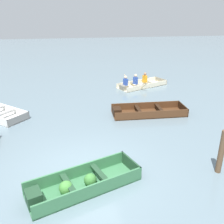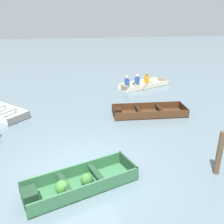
% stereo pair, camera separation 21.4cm
% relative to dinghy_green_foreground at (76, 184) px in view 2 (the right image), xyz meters
% --- Properties ---
extents(ground_plane, '(80.00, 80.00, 0.00)m').
position_rel_dinghy_green_foreground_xyz_m(ground_plane, '(0.19, 0.72, -0.16)').
color(ground_plane, slate).
extents(dinghy_green_foreground, '(3.24, 2.02, 0.41)m').
position_rel_dinghy_green_foreground_xyz_m(dinghy_green_foreground, '(0.00, 0.00, 0.00)').
color(dinghy_green_foreground, '#387047').
rests_on(dinghy_green_foreground, ground).
extents(skiff_dark_varnish_mid_moored, '(3.43, 1.34, 0.37)m').
position_rel_dinghy_green_foreground_xyz_m(skiff_dark_varnish_mid_moored, '(3.31, 4.83, -0.04)').
color(skiff_dark_varnish_mid_moored, '#4C2D19').
rests_on(skiff_dark_varnish_mid_moored, ground).
extents(rowboat_cream_with_crew, '(3.44, 2.49, 0.88)m').
position_rel_dinghy_green_foreground_xyz_m(rowboat_cream_with_crew, '(4.25, 9.23, 0.03)').
color(rowboat_cream_with_crew, beige).
rests_on(rowboat_cream_with_crew, ground).
extents(mooring_post, '(0.17, 0.17, 1.37)m').
position_rel_dinghy_green_foreground_xyz_m(mooring_post, '(4.15, 0.10, 0.52)').
color(mooring_post, brown).
rests_on(mooring_post, ground).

